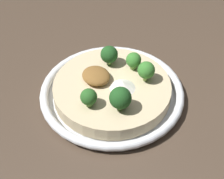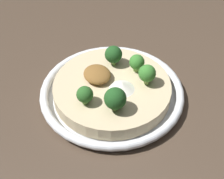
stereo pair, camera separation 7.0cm
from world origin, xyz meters
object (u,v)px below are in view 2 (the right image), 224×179
object	(u,v)px
broccoli_back_left	(85,95)
risotto_bowl	(112,91)
broccoli_front_left	(147,74)
broccoli_right	(113,55)
broccoli_left	(115,99)
broccoli_front_right	(137,62)

from	to	relation	value
broccoli_back_left	risotto_bowl	bearing A→B (deg)	-77.70
risotto_bowl	broccoli_front_left	distance (m)	0.08
broccoli_right	broccoli_left	bearing A→B (deg)	148.22
broccoli_left	broccoli_right	bearing A→B (deg)	-31.78
broccoli_right	broccoli_left	distance (m)	0.13
broccoli_back_left	broccoli_front_left	distance (m)	0.13
broccoli_front_right	broccoli_right	bearing A→B (deg)	33.38
broccoli_back_left	broccoli_right	world-z (taller)	broccoli_right
broccoli_front_right	broccoli_front_left	bearing A→B (deg)	171.36
broccoli_left	risotto_bowl	bearing A→B (deg)	-28.13
broccoli_right	broccoli_front_left	xyz separation A→B (m)	(-0.09, -0.02, 0.00)
risotto_bowl	broccoli_right	world-z (taller)	broccoli_right
broccoli_front_right	broccoli_back_left	bearing A→B (deg)	99.82
risotto_bowl	broccoli_left	size ratio (longest dim) A/B	5.91
risotto_bowl	broccoli_left	world-z (taller)	broccoli_left
broccoli_right	broccoli_left	size ratio (longest dim) A/B	0.89
broccoli_right	broccoli_front_right	xyz separation A→B (m)	(-0.04, -0.03, -0.00)
broccoli_back_left	broccoli_front_left	world-z (taller)	broccoli_front_left
broccoli_front_right	broccoli_left	xyz separation A→B (m)	(-0.07, 0.10, 0.01)
broccoli_back_left	broccoli_left	xyz separation A→B (m)	(-0.05, -0.04, 0.01)
broccoli_left	broccoli_front_left	world-z (taller)	broccoli_left
broccoli_back_left	broccoli_front_left	bearing A→B (deg)	-98.50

